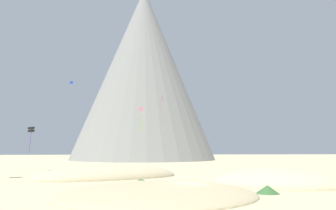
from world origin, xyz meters
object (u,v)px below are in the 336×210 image
(kite_black_low, at_px, (31,130))
(rock_massif, at_px, (143,79))
(bush_near_right, at_px, (267,189))
(bush_ridge_crest, at_px, (51,176))
(bush_near_left, at_px, (141,181))
(kite_magenta_mid, at_px, (162,100))
(kite_rainbow_low, at_px, (141,114))
(bush_mid_center, at_px, (110,175))
(kite_blue_mid, at_px, (71,83))

(kite_black_low, bearing_deg, rock_massif, 89.50)
(bush_near_right, bearing_deg, rock_massif, 95.67)
(rock_massif, bearing_deg, bush_ridge_crest, -100.52)
(kite_black_low, bearing_deg, bush_ridge_crest, -46.10)
(bush_ridge_crest, height_order, bush_near_right, bush_ridge_crest)
(bush_near_left, relative_size, kite_magenta_mid, 0.61)
(bush_ridge_crest, xyz_separation_m, kite_black_low, (-7.89, 17.10, 7.51))
(kite_rainbow_low, xyz_separation_m, kite_magenta_mid, (5.81, 17.75, 5.27))
(bush_mid_center, bearing_deg, kite_blue_mid, 107.82)
(rock_massif, bearing_deg, bush_near_left, -91.33)
(bush_mid_center, height_order, kite_blue_mid, kite_blue_mid)
(bush_mid_center, relative_size, kite_blue_mid, 2.88)
(bush_near_left, height_order, bush_mid_center, bush_mid_center)
(bush_near_right, height_order, kite_black_low, kite_black_low)
(bush_ridge_crest, bearing_deg, kite_black_low, 114.76)
(kite_blue_mid, xyz_separation_m, kite_black_low, (-3.45, -22.50, -13.49))
(bush_near_left, relative_size, rock_massif, 0.04)
(bush_near_left, distance_m, kite_magenta_mid, 49.14)
(kite_magenta_mid, bearing_deg, bush_near_left, 49.06)
(bush_mid_center, distance_m, kite_rainbow_low, 22.77)
(bush_mid_center, xyz_separation_m, kite_magenta_mid, (10.63, 37.21, 16.07))
(bush_near_left, bearing_deg, kite_rainbow_low, 89.30)
(bush_ridge_crest, relative_size, bush_near_right, 0.51)
(rock_massif, height_order, kite_blue_mid, rock_massif)
(bush_near_left, height_order, kite_black_low, kite_black_low)
(bush_ridge_crest, relative_size, kite_rainbow_low, 0.23)
(bush_mid_center, bearing_deg, rock_massif, 85.44)
(kite_rainbow_low, relative_size, kite_magenta_mid, 1.11)
(rock_massif, bearing_deg, bush_mid_center, -94.56)
(bush_ridge_crest, xyz_separation_m, rock_massif, (15.18, 81.74, 30.44))
(bush_near_right, distance_m, rock_massif, 106.68)
(bush_mid_center, relative_size, bush_near_right, 1.11)
(bush_near_right, relative_size, kite_magenta_mid, 0.51)
(bush_near_left, xyz_separation_m, kite_black_low, (-20.94, 26.74, 7.60))
(bush_near_left, xyz_separation_m, bush_mid_center, (-4.48, 8.75, 0.21))
(kite_rainbow_low, bearing_deg, rock_massif, -16.37)
(kite_blue_mid, distance_m, kite_magenta_mid, 24.36)
(bush_mid_center, xyz_separation_m, kite_rainbow_low, (4.82, 19.46, 10.80))
(bush_mid_center, relative_size, kite_black_low, 0.50)
(kite_blue_mid, bearing_deg, kite_magenta_mid, 153.24)
(bush_near_left, distance_m, rock_massif, 96.37)
(kite_rainbow_low, relative_size, kite_black_low, 0.98)
(bush_near_right, bearing_deg, bush_ridge_crest, 141.65)
(bush_mid_center, height_order, rock_massif, rock_massif)
(bush_ridge_crest, height_order, kite_black_low, kite_black_low)
(kite_rainbow_low, bearing_deg, kite_blue_mid, 25.54)
(bush_near_left, relative_size, kite_blue_mid, 3.09)
(kite_magenta_mid, relative_size, kite_black_low, 0.89)
(kite_black_low, bearing_deg, bush_near_left, -32.80)
(kite_magenta_mid, bearing_deg, kite_black_low, 2.03)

